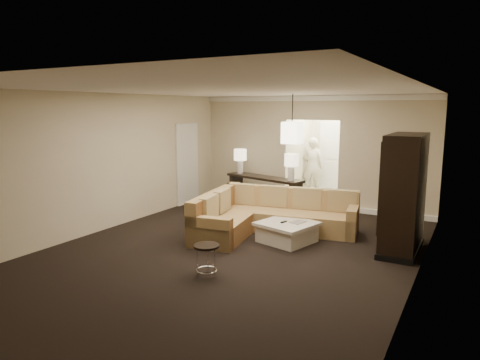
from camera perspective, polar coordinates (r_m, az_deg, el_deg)
The scene contains 19 objects.
ground at distance 7.64m, azimuth -1.20°, elevation -9.51°, with size 8.00×8.00×0.00m, color black.
wall_back at distance 10.91m, azimuth 9.50°, elevation 3.69°, with size 6.00×0.04×2.80m, color beige.
wall_front at distance 4.42m, azimuth -28.71°, elevation -6.04°, with size 6.00×0.04×2.80m, color beige.
wall_left at distance 9.18m, azimuth -17.61°, elevation 2.27°, with size 0.04×8.00×2.80m, color beige.
wall_right at distance 6.35m, azimuth 22.80°, elevation -1.14°, with size 0.04×8.00×2.80m, color beige.
ceiling at distance 7.22m, azimuth -1.28°, elevation 11.98°, with size 6.00×8.00×0.02m, color white.
crown_molding at distance 10.81m, azimuth 9.61°, elevation 10.70°, with size 6.00×0.10×0.12m, color white.
baseboard at distance 11.08m, azimuth 9.22°, elevation -3.24°, with size 6.00×0.10×0.12m, color white.
side_door at distance 11.29m, azimuth -7.03°, elevation 2.16°, with size 0.05×0.90×2.10m, color white.
foyer at distance 12.18m, azimuth 11.64°, elevation 3.76°, with size 1.44×2.02×2.80m.
sectional_sofa at distance 8.69m, azimuth 3.48°, elevation -4.78°, with size 2.99×2.65×0.86m.
coffee_table at distance 8.16m, azimuth 6.29°, elevation -6.87°, with size 1.16×1.16×0.40m.
console_table at distance 10.62m, azimuth 3.24°, elevation -1.32°, with size 2.18×0.99×0.82m.
armoire at distance 7.95m, azimuth 20.96°, elevation -2.01°, with size 0.61×1.43×2.06m.
drink_table at distance 6.51m, azimuth -4.49°, elevation -9.76°, with size 0.39×0.39×0.48m.
table_lamp_left at distance 11.05m, azimuth 0.03°, elevation 3.06°, with size 0.33×0.33×0.63m.
table_lamp_right at distance 10.00m, azimuth 6.87°, elevation 2.30°, with size 0.33×0.33×0.63m.
pendant_light at distance 9.66m, azimuth 6.95°, elevation 6.29°, with size 0.38×0.38×1.09m.
person at distance 12.38m, azimuth 9.61°, elevation 2.19°, with size 0.67×0.45×1.86m, color beige.
Camera 1 is at (3.66, -6.22, 2.50)m, focal length 32.00 mm.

